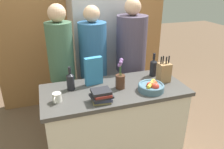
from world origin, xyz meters
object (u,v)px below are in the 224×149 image
(cereal_box, at_px, (94,71))
(person_in_red_tee, at_px, (131,59))
(refrigerator, at_px, (98,50))
(book_stack, at_px, (102,96))
(person_at_sink, at_px, (62,67))
(knife_block, at_px, (164,72))
(flower_vase, at_px, (120,79))
(fruit_bowl, at_px, (152,87))
(bottle_vinegar, at_px, (70,81))
(coffee_mug, at_px, (57,98))
(person_in_blue, at_px, (93,65))
(bottle_oil, at_px, (153,67))

(cereal_box, height_order, person_in_red_tee, person_in_red_tee)
(refrigerator, height_order, book_stack, refrigerator)
(cereal_box, distance_m, person_at_sink, 0.50)
(knife_block, height_order, person_in_red_tee, person_in_red_tee)
(refrigerator, relative_size, flower_vase, 5.89)
(fruit_bowl, relative_size, knife_block, 0.90)
(bottle_vinegar, xyz_separation_m, person_at_sink, (-0.03, 0.46, -0.03))
(coffee_mug, distance_m, person_in_blue, 0.86)
(knife_block, bearing_deg, person_in_red_tee, 103.34)
(refrigerator, distance_m, flower_vase, 1.15)
(bottle_oil, bearing_deg, refrigerator, 112.13)
(knife_block, xyz_separation_m, person_in_red_tee, (-0.14, 0.58, -0.04))
(fruit_bowl, bearing_deg, knife_block, 34.60)
(bottle_oil, bearing_deg, coffee_mug, -166.75)
(flower_vase, distance_m, coffee_mug, 0.64)
(book_stack, relative_size, bottle_oil, 0.77)
(person_at_sink, bearing_deg, book_stack, -66.79)
(knife_block, distance_m, flower_vase, 0.50)
(coffee_mug, distance_m, bottle_oil, 1.12)
(refrigerator, distance_m, knife_block, 1.23)
(flower_vase, bearing_deg, refrigerator, 86.83)
(flower_vase, distance_m, bottle_oil, 0.49)
(fruit_bowl, distance_m, person_in_red_tee, 0.74)
(cereal_box, distance_m, bottle_vinegar, 0.26)
(fruit_bowl, distance_m, bottle_oil, 0.38)
(fruit_bowl, xyz_separation_m, person_in_red_tee, (0.08, 0.74, 0.02))
(refrigerator, height_order, cereal_box, refrigerator)
(flower_vase, relative_size, person_in_blue, 0.20)
(knife_block, height_order, person_in_blue, person_in_blue)
(refrigerator, distance_m, bottle_vinegar, 1.16)
(person_at_sink, bearing_deg, refrigerator, 49.16)
(person_in_blue, bearing_deg, fruit_bowl, -82.80)
(book_stack, height_order, person_in_red_tee, person_in_red_tee)
(cereal_box, relative_size, book_stack, 1.43)
(bottle_oil, distance_m, person_in_blue, 0.74)
(knife_block, bearing_deg, flower_vase, -179.53)
(flower_vase, distance_m, person_in_blue, 0.63)
(coffee_mug, bearing_deg, book_stack, -16.48)
(flower_vase, distance_m, cereal_box, 0.29)
(knife_block, height_order, bottle_oil, knife_block)
(bottle_oil, bearing_deg, knife_block, -78.19)
(fruit_bowl, distance_m, cereal_box, 0.61)
(book_stack, distance_m, person_at_sink, 0.82)
(knife_block, relative_size, flower_vase, 0.89)
(coffee_mug, height_order, person_at_sink, person_at_sink)
(person_in_blue, bearing_deg, coffee_mug, -146.35)
(knife_block, relative_size, bottle_oil, 1.07)
(cereal_box, xyz_separation_m, bottle_oil, (0.69, 0.00, -0.04))
(cereal_box, xyz_separation_m, person_in_red_tee, (0.59, 0.41, -0.08))
(fruit_bowl, distance_m, coffee_mug, 0.91)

